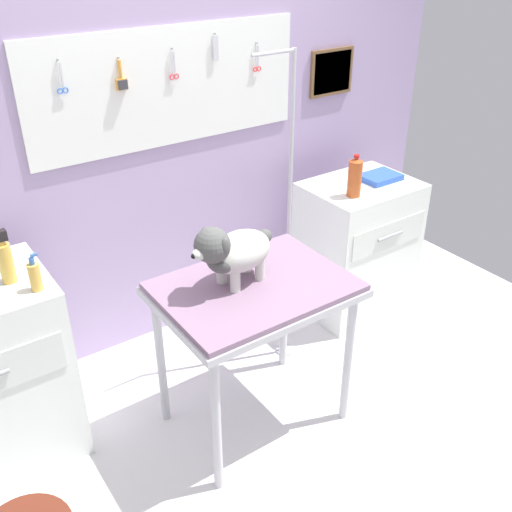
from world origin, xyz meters
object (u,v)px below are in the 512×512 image
at_px(dog, 232,251).
at_px(soda_bottle, 355,177).
at_px(grooming_table, 254,300).
at_px(detangler_spray, 5,260).
at_px(cabinet_right, 356,246).
at_px(grooming_arm, 287,230).

height_order(dog, soda_bottle, dog).
distance_m(grooming_table, detangler_spray, 1.10).
height_order(cabinet_right, detangler_spray, detangler_spray).
relative_size(grooming_arm, cabinet_right, 2.02).
height_order(grooming_table, detangler_spray, detangler_spray).
bearing_deg(detangler_spray, grooming_table, -27.16).
bearing_deg(soda_bottle, dog, -162.01).
bearing_deg(cabinet_right, soda_bottle, -149.79).
distance_m(dog, cabinet_right, 1.44).
bearing_deg(grooming_arm, detangler_spray, 174.29).
height_order(dog, detangler_spray, detangler_spray).
distance_m(grooming_table, dog, 0.28).
distance_m(dog, soda_bottle, 1.13).
bearing_deg(soda_bottle, detangler_spray, 177.59).
xyz_separation_m(grooming_arm, detangler_spray, (-1.40, 0.14, 0.21)).
xyz_separation_m(detangler_spray, soda_bottle, (1.94, -0.08, -0.05)).
distance_m(grooming_table, grooming_arm, 0.58).
distance_m(cabinet_right, soda_bottle, 0.59).
bearing_deg(dog, cabinet_right, 19.80).
relative_size(grooming_arm, dog, 3.95).
relative_size(grooming_arm, detangler_spray, 7.31).
distance_m(grooming_arm, dog, 0.64).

